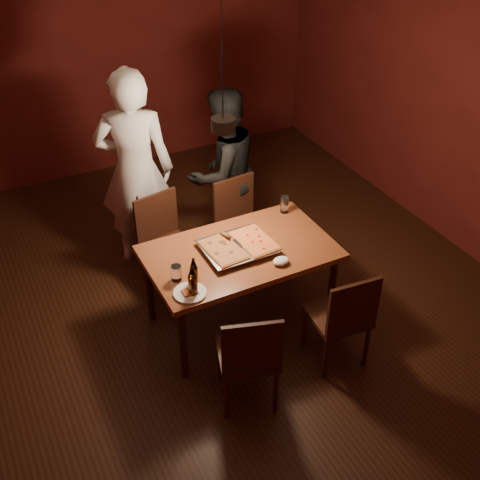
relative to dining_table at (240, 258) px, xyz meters
name	(u,v)px	position (x,y,z in m)	size (l,w,h in m)	color
room_shell	(224,167)	(-0.03, 0.22, 0.72)	(6.00, 6.00, 6.00)	#341A0E
dining_table	(240,258)	(0.00, 0.00, 0.00)	(1.50, 0.90, 0.75)	brown
chair_far_left	(163,234)	(-0.37, 0.79, -0.14)	(0.49, 0.49, 0.49)	#38190F
chair_far_right	(240,216)	(0.37, 0.74, -0.14)	(0.46, 0.46, 0.49)	#38190F
chair_near_left	(250,352)	(-0.35, -0.84, -0.14)	(0.53, 0.53, 0.49)	#38190F
chair_near_right	(344,312)	(0.47, -0.80, -0.14)	(0.46, 0.46, 0.49)	#38190F
pizza_tray	(237,248)	(-0.02, 0.01, 0.10)	(0.55, 0.45, 0.05)	silver
pizza_meat	(223,249)	(-0.15, 0.00, 0.13)	(0.26, 0.40, 0.02)	maroon
pizza_cheese	(254,240)	(0.13, 0.00, 0.13)	(0.26, 0.41, 0.02)	gold
spatula	(235,244)	(-0.03, 0.02, 0.14)	(0.09, 0.24, 0.04)	silver
beer_bottle_a	(193,281)	(-0.55, -0.33, 0.20)	(0.07, 0.07, 0.26)	black
beer_bottle_b	(194,271)	(-0.49, -0.21, 0.18)	(0.06, 0.06, 0.22)	black
water_glass_left	(176,273)	(-0.59, -0.12, 0.14)	(0.08, 0.08, 0.13)	silver
water_glass_right	(285,204)	(0.60, 0.33, 0.15)	(0.07, 0.07, 0.15)	silver
plate_slice	(190,293)	(-0.57, -0.31, 0.08)	(0.24, 0.24, 0.03)	white
napkin	(281,261)	(0.20, -0.30, 0.10)	(0.13, 0.10, 0.06)	white
diner_white	(135,170)	(-0.42, 1.26, 0.29)	(0.70, 0.46, 1.93)	silver
diner_dark	(222,172)	(0.38, 1.11, 0.14)	(0.80, 0.62, 1.64)	black
pendant_lamp	(223,123)	(-0.03, 0.22, 1.08)	(0.18, 0.18, 1.10)	black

